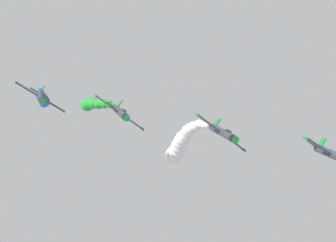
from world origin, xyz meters
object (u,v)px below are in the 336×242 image
airplane_left_inner (333,155)px  airplane_right_outer (41,97)px  airplane_right_inner (223,132)px  airplane_left_outer (120,112)px

airplane_left_inner → airplane_right_outer: 48.06m
airplane_right_inner → airplane_left_outer: size_ratio=1.00×
airplane_left_inner → airplane_right_outer: size_ratio=1.00×
airplane_right_inner → airplane_right_outer: airplane_right_outer is taller
airplane_right_inner → airplane_left_outer: bearing=-36.3°
airplane_right_inner → airplane_left_outer: airplane_left_outer is taller
airplane_right_inner → airplane_right_outer: size_ratio=1.00×
airplane_right_inner → airplane_left_outer: (13.43, -9.86, 2.01)m
airplane_left_inner → airplane_right_inner: (12.48, -10.03, 1.83)m
airplane_left_inner → airplane_right_inner: size_ratio=1.00×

